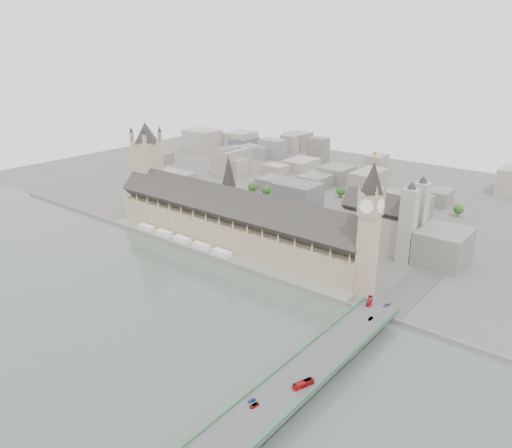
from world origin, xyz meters
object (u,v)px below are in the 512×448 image
Objects in this scene: elizabeth_tower at (370,220)px; car_approach at (387,305)px; palace_of_westminster at (233,222)px; westminster_bridge at (324,361)px; car_blue at (252,400)px; red_bus_north at (370,301)px; car_silver at (371,318)px; westminster_abbey at (384,223)px; car_grey at (254,405)px; victoria_tower at (148,166)px; red_bus_south at (303,384)px.

car_approach is at bearing -39.45° from elizabeth_tower.
palace_of_westminster reaches higher than westminster_bridge.
car_blue is at bearing -75.52° from car_approach.
westminster_bridge is 27.25× the size of red_bus_north.
westminster_abbey is at bearing 113.37° from car_silver.
westminster_abbey is 12.01× the size of car_approach.
elizabeth_tower is 56.19m from red_bus_north.
westminster_abbey is 144.19m from car_silver.
car_silver is 0.87× the size of car_grey.
westminster_abbey is (232.92, 69.00, -30.12)m from victoria_tower.
westminster_bridge is at bearing -74.36° from westminster_abbey.
elizabeth_tower is (138.00, -11.70, 35.38)m from palace_of_westminster.
victoria_tower is 8.38× the size of red_bus_north.
palace_of_westminster reaches higher than car_blue.
westminster_bridge is 57.39× the size of car_approach.
car_approach is at bearing 107.96° from car_blue.
elizabeth_tower is at bearing 122.07° from car_silver.
car_approach is (166.22, -34.92, -11.63)m from palace_of_westminster.
victoria_tower is 0.31× the size of westminster_bridge.
westminster_bridge is at bearing 99.23° from car_grey.
westminster_abbey reaches higher than palace_of_westminster.
red_bus_north is at bearing -9.19° from victoria_tower.
car_blue is at bearing -97.93° from red_bus_south.
car_grey is at bearing -31.58° from victoria_tower.
car_approach is (55.30, -110.22, -14.01)m from westminster_abbey.
red_bus_south is (6.54, -31.57, 6.83)m from westminster_bridge.
westminster_abbey is 5.55× the size of red_bus_south.
elizabeth_tower reaches higher than red_bus_south.
palace_of_westminster is at bearing 161.88° from car_silver.
palace_of_westminster is at bearing -172.49° from car_approach.
elizabeth_tower is 21.42× the size of car_grey.
red_bus_north is at bearing 117.47° from red_bus_south.
westminster_abbey is at bearing 136.02° from car_approach.
red_bus_north is at bearing -13.94° from palace_of_westminster.
victoria_tower is (-260.00, 18.00, -2.88)m from elizabeth_tower.
westminster_bridge is 190.56m from westminster_abbey.
westminster_abbey is at bearing 91.81° from red_bus_north.
red_bus_north reaches higher than car_blue.
red_bus_south is at bearing -39.47° from palace_of_westminster.
victoria_tower reaches higher than car_approach.
elizabeth_tower is 24.66× the size of car_silver.
westminster_abbey reaches higher than car_approach.
car_grey is (-10.32, -27.18, -1.01)m from red_bus_south.
victoria_tower is at bearing 177.04° from palace_of_westminster.
victoria_tower is (-122.00, 6.30, 32.50)m from palace_of_westminster.
elizabeth_tower reaches higher than victoria_tower.
red_bus_north is 0.97× the size of red_bus_south.
palace_of_westminster is 160.48m from red_bus_north.
car_blue is (17.17, -152.30, -47.15)m from elizabeth_tower.
palace_of_westminster reaches higher than car_approach.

